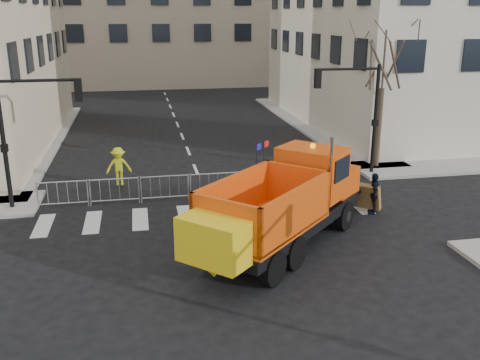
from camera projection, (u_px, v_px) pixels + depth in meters
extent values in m
plane|color=black|center=(240.00, 278.00, 16.19)|extent=(120.00, 120.00, 0.00)
cube|color=gray|center=(204.00, 189.00, 24.14)|extent=(64.00, 5.00, 0.15)
cylinder|color=black|center=(4.00, 146.00, 20.98)|extent=(0.18, 0.18, 5.40)
cylinder|color=black|center=(375.00, 121.00, 25.83)|extent=(0.18, 0.18, 5.40)
cube|color=black|center=(285.00, 221.00, 18.07)|extent=(6.63, 6.65, 0.44)
cylinder|color=black|center=(294.00, 205.00, 20.78)|extent=(1.01, 1.01, 1.09)
cylinder|color=black|center=(344.00, 216.00, 19.67)|extent=(1.01, 1.01, 1.09)
cylinder|color=black|center=(239.00, 238.00, 17.73)|extent=(1.01, 1.01, 1.09)
cylinder|color=black|center=(294.00, 253.00, 16.62)|extent=(1.01, 1.01, 1.09)
cylinder|color=black|center=(216.00, 251.00, 16.71)|extent=(1.01, 1.01, 1.09)
cylinder|color=black|center=(273.00, 268.00, 15.60)|extent=(1.01, 1.01, 1.09)
cube|color=#DA480C|center=(326.00, 179.00, 20.37)|extent=(2.59, 2.58, 0.99)
cube|color=#DA480C|center=(312.00, 172.00, 19.18)|extent=(2.73, 2.72, 1.78)
cylinder|color=silver|center=(330.00, 172.00, 17.94)|extent=(0.14, 0.14, 2.37)
cube|color=#DA480C|center=(264.00, 204.00, 16.67)|extent=(4.82, 4.82, 1.63)
cube|color=yellow|center=(213.00, 241.00, 14.65)|extent=(2.10, 2.09, 1.28)
cube|color=brown|center=(343.00, 192.00, 22.00)|extent=(2.64, 2.63, 1.11)
imported|color=black|center=(329.00, 187.00, 21.66)|extent=(0.71, 0.49, 1.87)
imported|color=black|center=(324.00, 184.00, 22.01)|extent=(0.94, 0.74, 1.88)
imported|color=black|center=(374.00, 193.00, 21.20)|extent=(0.75, 1.06, 1.67)
imported|color=#BFC517|center=(119.00, 166.00, 24.28)|extent=(1.17, 0.73, 1.75)
cube|color=#A6140C|center=(332.00, 161.00, 26.37)|extent=(0.45, 0.40, 1.10)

